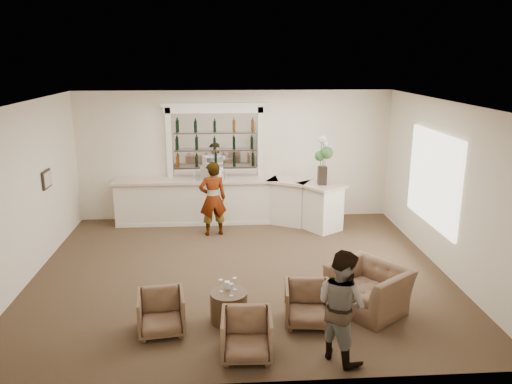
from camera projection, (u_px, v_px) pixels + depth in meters
ground at (240, 271)px, 9.87m from camera, size 8.00×8.00×0.00m
room_shell at (246, 148)px, 9.95m from camera, size 8.04×7.02×3.32m
bar_counter at (229, 201)px, 12.60m from camera, size 5.72×1.80×1.14m
back_bar_alcove at (215, 142)px, 12.59m from camera, size 2.64×0.25×3.00m
cocktail_table at (229, 307)px, 7.96m from camera, size 0.59×0.59×0.50m
sommelier at (213, 199)px, 11.69m from camera, size 0.72×0.55×1.77m
guest at (341, 305)px, 6.86m from camera, size 0.95×0.99×1.61m
armchair_left at (161, 313)px, 7.62m from camera, size 0.79×0.80×0.65m
armchair_center at (247, 335)px, 6.99m from camera, size 0.74×0.76×0.66m
armchair_right at (308, 304)px, 7.87m from camera, size 0.78×0.80×0.67m
armchair_far at (369, 289)px, 8.28m from camera, size 1.53×1.56×0.76m
espresso_machine at (212, 173)px, 12.30m from camera, size 0.56×0.52×0.40m
flower_vase at (323, 157)px, 11.80m from camera, size 0.31×0.31×1.17m
wine_glass_bar_left at (226, 175)px, 12.47m from camera, size 0.07×0.07×0.21m
wine_glass_bar_right at (194, 176)px, 12.31m from camera, size 0.07×0.07×0.21m
wine_glass_tbl_a at (221, 286)px, 7.89m from camera, size 0.07×0.07×0.21m
wine_glass_tbl_b at (235, 284)px, 7.95m from camera, size 0.07×0.07×0.21m
wine_glass_tbl_c at (231, 290)px, 7.75m from camera, size 0.07×0.07×0.21m
napkin_holder at (227, 285)px, 8.02m from camera, size 0.08×0.08×0.12m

